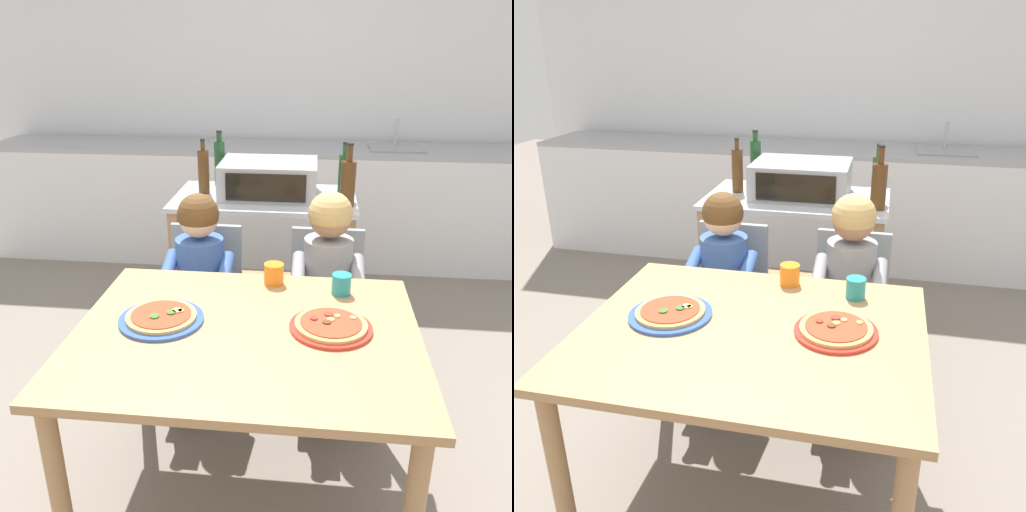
{
  "view_description": "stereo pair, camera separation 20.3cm",
  "coord_description": "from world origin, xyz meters",
  "views": [
    {
      "loc": [
        0.21,
        -1.57,
        1.65
      ],
      "look_at": [
        0.0,
        0.3,
        0.89
      ],
      "focal_mm": 37.65,
      "sensor_mm": 36.0,
      "label": 1
    },
    {
      "loc": [
        0.41,
        -1.53,
        1.65
      ],
      "look_at": [
        0.0,
        0.3,
        0.89
      ],
      "focal_mm": 37.65,
      "sensor_mm": 36.0,
      "label": 2
    }
  ],
  "objects": [
    {
      "name": "dining_table",
      "position": [
        0.0,
        0.0,
        0.64
      ],
      "size": [
        1.16,
        0.93,
        0.74
      ],
      "color": "#AD7F51",
      "rests_on": "ground"
    },
    {
      "name": "back_wall_tiled",
      "position": [
        -0.0,
        2.91,
        1.35
      ],
      "size": [
        5.12,
        0.14,
        2.7
      ],
      "color": "silver",
      "rests_on": "ground"
    },
    {
      "name": "kitchen_island_cart",
      "position": [
        -0.05,
        1.2,
        0.58
      ],
      "size": [
        0.97,
        0.57,
        0.87
      ],
      "color": "#B7BABF",
      "rests_on": "ground"
    },
    {
      "name": "child_in_blue_striped_shirt",
      "position": [
        -0.3,
        0.62,
        0.65
      ],
      "size": [
        0.32,
        0.42,
        1.0
      ],
      "color": "#424C6B",
      "rests_on": "ground"
    },
    {
      "name": "ground_plane",
      "position": [
        0.0,
        1.14,
        0.0
      ],
      "size": [
        11.4,
        11.4,
        0.0
      ],
      "primitive_type": "plane",
      "color": "slate"
    },
    {
      "name": "dining_chair_left",
      "position": [
        -0.3,
        0.74,
        0.48
      ],
      "size": [
        0.36,
        0.36,
        0.81
      ],
      "color": "gray",
      "rests_on": "ground"
    },
    {
      "name": "bottle_tall_green_wine",
      "position": [
        -0.39,
        1.23,
        0.99
      ],
      "size": [
        0.06,
        0.06,
        0.29
      ],
      "color": "#4C2D14",
      "rests_on": "kitchen_island_cart"
    },
    {
      "name": "toaster_oven",
      "position": [
        -0.03,
        1.22,
        0.96
      ],
      "size": [
        0.51,
        0.39,
        0.18
      ],
      "color": "#999BA0",
      "rests_on": "kitchen_island_cart"
    },
    {
      "name": "pizza_plate_blue_rimmed",
      "position": [
        -0.3,
        0.03,
        0.75
      ],
      "size": [
        0.3,
        0.3,
        0.03
      ],
      "color": "#3356B7",
      "rests_on": "dining_table"
    },
    {
      "name": "pizza_plate_red_rimmed",
      "position": [
        0.28,
        0.04,
        0.75
      ],
      "size": [
        0.28,
        0.28,
        0.03
      ],
      "color": "red",
      "rests_on": "dining_table"
    },
    {
      "name": "drinking_cup_teal",
      "position": [
        0.33,
        0.32,
        0.78
      ],
      "size": [
        0.07,
        0.07,
        0.08
      ],
      "primitive_type": "cylinder",
      "color": "teal",
      "rests_on": "dining_table"
    },
    {
      "name": "bottle_dark_olive_oil",
      "position": [
        -0.33,
        1.41,
        1.0
      ],
      "size": [
        0.06,
        0.06,
        0.31
      ],
      "color": "#1E4723",
      "rests_on": "kitchen_island_cart"
    },
    {
      "name": "child_in_grey_shirt",
      "position": [
        0.28,
        0.63,
        0.67
      ],
      "size": [
        0.32,
        0.42,
        1.02
      ],
      "color": "#424C6B",
      "rests_on": "ground"
    },
    {
      "name": "bottle_slim_sauce",
      "position": [
        0.37,
        1.06,
        0.99
      ],
      "size": [
        0.07,
        0.07,
        0.32
      ],
      "color": "#4C2D14",
      "rests_on": "kitchen_island_cart"
    },
    {
      "name": "bottle_brown_beer",
      "position": [
        0.36,
        1.22,
        0.99
      ],
      "size": [
        0.06,
        0.06,
        0.29
      ],
      "color": "#1E4723",
      "rests_on": "kitchen_island_cart"
    },
    {
      "name": "dining_chair_right",
      "position": [
        0.28,
        0.75,
        0.48
      ],
      "size": [
        0.36,
        0.36,
        0.81
      ],
      "color": "gray",
      "rests_on": "ground"
    },
    {
      "name": "drinking_cup_orange",
      "position": [
        0.06,
        0.38,
        0.78
      ],
      "size": [
        0.08,
        0.08,
        0.08
      ],
      "primitive_type": "cylinder",
      "color": "orange",
      "rests_on": "dining_table"
    },
    {
      "name": "kitchen_counter",
      "position": [
        0.0,
        2.5,
        0.45
      ],
      "size": [
        4.6,
        0.6,
        1.09
      ],
      "color": "silver",
      "rests_on": "ground"
    }
  ]
}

